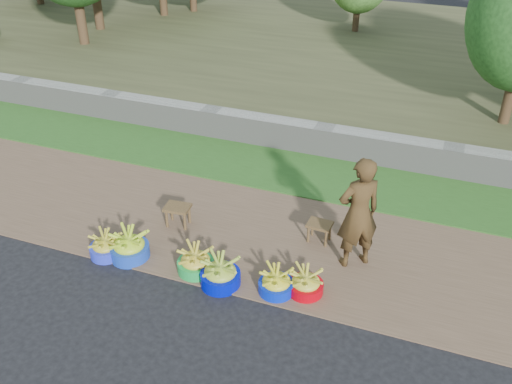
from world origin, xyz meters
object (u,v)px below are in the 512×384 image
at_px(basin_f, 306,284).
at_px(vendor_woman, 358,213).
at_px(basin_c, 195,262).
at_px(basin_d, 220,274).
at_px(basin_b, 129,247).
at_px(stool_left, 178,210).
at_px(basin_e, 276,283).
at_px(basin_a, 106,246).
at_px(stool_right, 320,227).

bearing_deg(basin_f, vendor_woman, 61.20).
height_order(basin_c, basin_d, basin_d).
relative_size(basin_b, stool_left, 1.37).
bearing_deg(basin_e, basin_a, -177.60).
relative_size(basin_f, stool_left, 1.15).
relative_size(basin_c, basin_d, 0.94).
height_order(basin_b, basin_f, basin_b).
bearing_deg(basin_e, basin_f, 19.11).
bearing_deg(stool_right, basin_d, -125.37).
height_order(stool_left, vendor_woman, vendor_woman).
relative_size(basin_b, stool_right, 1.52).
distance_m(basin_b, vendor_woman, 3.12).
bearing_deg(vendor_woman, basin_b, -19.62).
xyz_separation_m(basin_b, basin_c, (0.98, 0.04, -0.02)).
height_order(basin_b, basin_e, basin_b).
bearing_deg(basin_f, basin_d, -168.17).
height_order(basin_b, stool_right, basin_b).
bearing_deg(stool_left, basin_c, -51.05).
height_order(basin_a, basin_d, basin_d).
bearing_deg(basin_e, stool_right, 79.73).
bearing_deg(basin_b, basin_f, 3.43).
bearing_deg(stool_right, stool_left, -170.37).
distance_m(basin_a, stool_left, 1.17).
height_order(basin_a, basin_c, basin_c).
bearing_deg(basin_f, basin_c, -175.69).
height_order(basin_b, stool_left, basin_b).
xyz_separation_m(basin_c, vendor_woman, (1.92, 0.91, 0.66)).
bearing_deg(basin_a, vendor_woman, 17.54).
bearing_deg(basin_c, basin_f, 4.31).
bearing_deg(basin_a, basin_d, -0.04).
distance_m(basin_d, stool_right, 1.64).
distance_m(basin_b, stool_left, 0.95).
bearing_deg(basin_c, basin_d, -15.56).
xyz_separation_m(basin_d, vendor_woman, (1.52, 1.03, 0.65)).
height_order(basin_d, basin_e, basin_d).
bearing_deg(basin_c, basin_b, -177.91).
xyz_separation_m(basin_c, stool_left, (-0.71, 0.87, 0.11)).
distance_m(basin_a, basin_c, 1.32).
relative_size(basin_b, basin_e, 1.18).
relative_size(basin_a, stool_right, 1.27).
bearing_deg(stool_right, basin_a, -153.46).
xyz_separation_m(basin_e, basin_f, (0.35, 0.12, -0.00)).
relative_size(basin_a, vendor_woman, 0.28).
height_order(basin_b, basin_c, basin_b).
bearing_deg(basin_c, basin_e, -0.50).
xyz_separation_m(basin_f, stool_right, (-0.13, 1.11, 0.11)).
bearing_deg(basin_f, basin_b, -176.57).
height_order(basin_f, stool_left, stool_left).
distance_m(basin_f, vendor_woman, 1.13).
height_order(basin_c, stool_right, basin_c).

